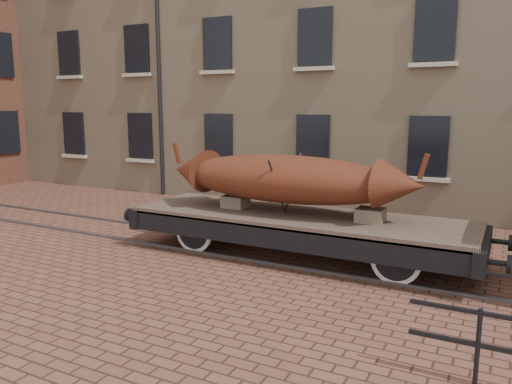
% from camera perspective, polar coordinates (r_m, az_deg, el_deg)
% --- Properties ---
extents(ground, '(90.00, 90.00, 0.00)m').
position_cam_1_polar(ground, '(10.93, 9.19, -8.06)').
color(ground, brown).
extents(rail_track, '(30.00, 1.52, 0.06)m').
position_cam_1_polar(rail_track, '(10.92, 9.19, -7.91)').
color(rail_track, '#59595E').
rests_on(rail_track, ground).
extents(flatcar_wagon, '(8.42, 2.28, 1.27)m').
position_cam_1_polar(flatcar_wagon, '(11.02, 4.86, -3.54)').
color(flatcar_wagon, brown).
rests_on(flatcar_wagon, ground).
extents(iron_boat, '(5.99, 1.75, 1.46)m').
position_cam_1_polar(iron_boat, '(10.96, 3.39, 1.55)').
color(iron_boat, '#5E2310').
rests_on(iron_boat, flatcar_wagon).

